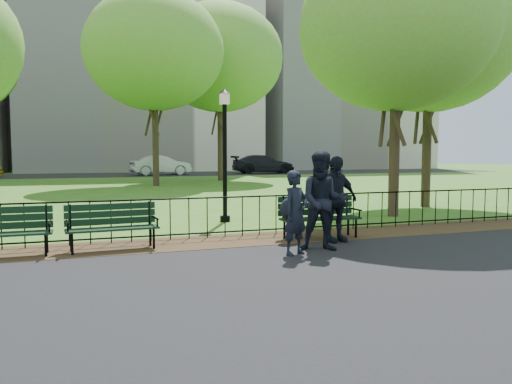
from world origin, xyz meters
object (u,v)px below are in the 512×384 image
object	(u,v)px
tree_near_e	(397,28)
sedan_silver	(161,165)
sedan_dark	(263,164)
park_bench_left_a	(112,221)
park_bench_left_b	(1,227)
person_mid	(323,201)
tree_far_e	(220,58)
person_left	(296,213)
tree_mid_e	(430,37)
tree_far_c	(154,51)
lamppost	(225,150)
person_right	(335,199)
park_bench_main	(305,210)

from	to	relation	value
tree_near_e	sedan_silver	bearing A→B (deg)	94.44
sedan_dark	park_bench_left_a	bearing A→B (deg)	159.90
park_bench_left_b	person_mid	xyz separation A→B (m)	(5.63, -1.37, 0.39)
tree_far_e	person_left	size ratio (longest dim) A/B	7.68
sedan_dark	tree_mid_e	bearing A→B (deg)	175.96
tree_far_c	tree_far_e	world-z (taller)	tree_far_e
tree_near_e	tree_mid_e	bearing A→B (deg)	35.42
park_bench_left_b	lamppost	size ratio (longest dim) A/B	0.48
tree_far_c	person_mid	xyz separation A→B (m)	(0.24, -19.95, -6.52)
tree_near_e	tree_far_e	world-z (taller)	tree_far_e
person_mid	person_right	world-z (taller)	person_mid
lamppost	tree_far_e	bearing A→B (deg)	74.93
park_bench_left_b	sedan_silver	bearing A→B (deg)	76.41
tree_near_e	person_right	world-z (taller)	tree_near_e
sedan_dark	person_right	bearing A→B (deg)	166.98
tree_far_e	person_right	world-z (taller)	tree_far_e
park_bench_main	park_bench_left_a	size ratio (longest dim) A/B	1.07
tree_near_e	sedan_dark	bearing A→B (deg)	76.79
tree_near_e	person_mid	xyz separation A→B (m)	(-4.33, -3.98, -4.46)
lamppost	tree_far_e	distance (m)	21.18
lamppost	person_right	size ratio (longest dim) A/B	1.99
park_bench_left_b	person_left	xyz separation A→B (m)	(4.98, -1.56, 0.22)
lamppost	person_mid	distance (m)	4.63
park_bench_left_b	park_bench_left_a	bearing A→B (deg)	1.11
tree_near_e	person_left	bearing A→B (deg)	-140.01
person_left	lamppost	bearing A→B (deg)	65.15
tree_mid_e	person_right	world-z (taller)	tree_mid_e
tree_far_c	sedan_silver	bearing A→B (deg)	80.19
park_bench_main	tree_far_c	xyz separation A→B (m)	(-0.44, 18.73, 6.84)
lamppost	park_bench_left_b	bearing A→B (deg)	-148.07
tree_far_c	sedan_dark	world-z (taller)	tree_far_c
tree_mid_e	person_left	distance (m)	10.86
person_right	park_bench_left_b	bearing A→B (deg)	168.45
park_bench_main	tree_mid_e	distance (m)	9.60
person_right	person_left	bearing A→B (deg)	-150.03
tree_near_e	park_bench_left_b	bearing A→B (deg)	-165.29
tree_far_e	person_left	world-z (taller)	tree_far_e
park_bench_main	tree_far_c	size ratio (longest dim) A/B	0.17
park_bench_main	tree_far_e	size ratio (longest dim) A/B	0.16
tree_near_e	sedan_silver	size ratio (longest dim) A/B	1.58
park_bench_main	park_bench_left_b	size ratio (longest dim) A/B	1.09
park_bench_main	person_left	xyz separation A→B (m)	(-0.86, -1.42, 0.15)
park_bench_left_a	tree_far_c	bearing A→B (deg)	75.47
person_left	person_right	distance (m)	1.61
tree_mid_e	tree_far_e	size ratio (longest dim) A/B	0.71
tree_mid_e	sedan_silver	xyz separation A→B (m)	(-4.86, 27.42, -4.90)
park_bench_left_b	sedan_dark	distance (m)	36.44
park_bench_left_b	tree_mid_e	distance (m)	14.28
tree_near_e	person_mid	bearing A→B (deg)	-137.40
park_bench_main	tree_far_c	world-z (taller)	tree_far_c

